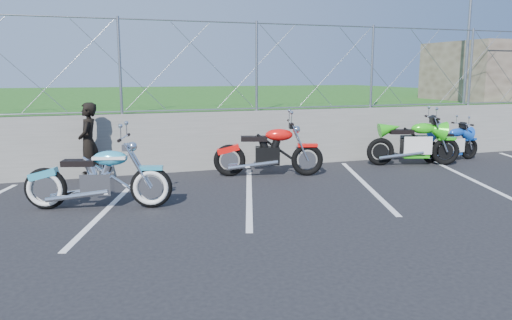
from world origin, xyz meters
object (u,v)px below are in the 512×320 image
object	(u,v)px
person_standing	(89,143)
naked_orange	(270,153)
sportbike_blue	(452,145)
sportbike_green	(415,145)
cruiser_turquoise	(100,180)

from	to	relation	value
person_standing	naked_orange	bearing A→B (deg)	91.83
sportbike_blue	sportbike_green	bearing A→B (deg)	-176.51
sportbike_green	person_standing	world-z (taller)	person_standing
naked_orange	sportbike_green	size ratio (longest dim) A/B	1.05
sportbike_green	sportbike_blue	size ratio (longest dim) A/B	1.21
naked_orange	sportbike_blue	size ratio (longest dim) A/B	1.27
cruiser_turquoise	sportbike_green	world-z (taller)	cruiser_turquoise
cruiser_turquoise	naked_orange	size ratio (longest dim) A/B	1.02
naked_orange	sportbike_green	xyz separation A→B (m)	(3.66, 0.06, -0.00)
naked_orange	sportbike_blue	distance (m)	4.89
sportbike_green	sportbike_blue	world-z (taller)	sportbike_green
cruiser_turquoise	sportbike_blue	xyz separation A→B (m)	(8.36, 1.77, -0.07)
naked_orange	sportbike_green	world-z (taller)	naked_orange
sportbike_green	person_standing	size ratio (longest dim) A/B	1.35
naked_orange	person_standing	xyz separation A→B (m)	(-3.61, 0.64, 0.30)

